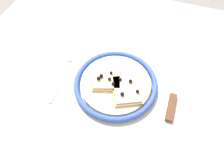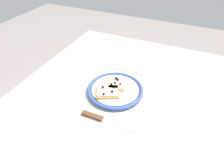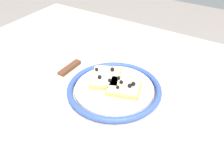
% 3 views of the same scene
% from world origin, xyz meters
% --- Properties ---
extents(ground_plane, '(6.00, 6.00, 0.00)m').
position_xyz_m(ground_plane, '(0.00, 0.00, 0.00)').
color(ground_plane, gray).
extents(dining_table, '(1.17, 0.94, 0.75)m').
position_xyz_m(dining_table, '(0.00, 0.00, 0.67)').
color(dining_table, '#BCB29E').
rests_on(dining_table, ground_plane).
extents(plate, '(0.26, 0.26, 0.02)m').
position_xyz_m(plate, '(-0.03, -0.02, 0.76)').
color(plate, white).
rests_on(plate, dining_table).
extents(pizza_slice_near, '(0.11, 0.10, 0.03)m').
position_xyz_m(pizza_slice_near, '(-0.06, -0.03, 0.78)').
color(pizza_slice_near, tan).
rests_on(pizza_slice_near, plate).
extents(pizza_slice_far, '(0.12, 0.13, 0.03)m').
position_xyz_m(pizza_slice_far, '(0.01, -0.04, 0.78)').
color(pizza_slice_far, tan).
rests_on(pizza_slice_far, plate).
extents(knife, '(0.02, 0.24, 0.01)m').
position_xyz_m(knife, '(0.14, -0.01, 0.76)').
color(knife, silver).
rests_on(knife, dining_table).
extents(fork, '(0.04, 0.20, 0.00)m').
position_xyz_m(fork, '(-0.21, -0.05, 0.75)').
color(fork, silver).
rests_on(fork, dining_table).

